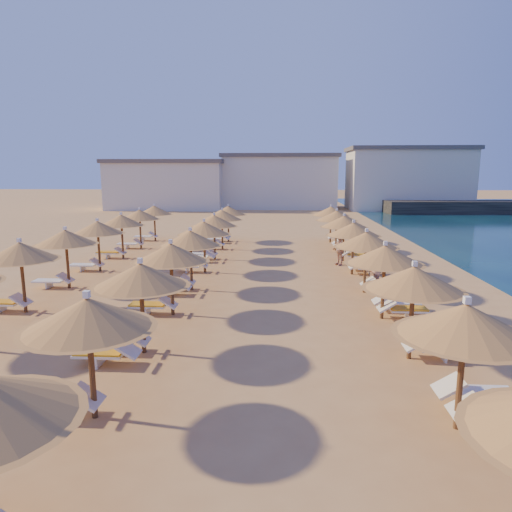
# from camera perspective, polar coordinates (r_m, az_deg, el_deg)

# --- Properties ---
(ground) EXTENTS (220.00, 220.00, 0.00)m
(ground) POSITION_cam_1_polar(r_m,az_deg,el_deg) (16.67, 0.95, -6.94)
(ground) COLOR tan
(ground) RESTS_ON ground
(jetty) EXTENTS (30.19, 5.89, 1.50)m
(jetty) POSITION_cam_1_polar(r_m,az_deg,el_deg) (63.12, 29.24, 5.36)
(jetty) COLOR black
(jetty) RESTS_ON ground
(hotel_blocks) EXTENTS (47.28, 11.07, 8.10)m
(hotel_blocks) POSITION_cam_1_polar(r_m,az_deg,el_deg) (62.08, 4.59, 9.32)
(hotel_blocks) COLOR silver
(hotel_blocks) RESTS_ON ground
(parasol_row_east) EXTENTS (2.71, 33.63, 2.70)m
(parasol_row_east) POSITION_cam_1_polar(r_m,az_deg,el_deg) (17.64, 14.61, 1.01)
(parasol_row_east) COLOR brown
(parasol_row_east) RESTS_ON ground
(parasol_row_west) EXTENTS (2.71, 33.63, 2.70)m
(parasol_row_west) POSITION_cam_1_polar(r_m,az_deg,el_deg) (17.70, -9.28, 1.25)
(parasol_row_west) COLOR brown
(parasol_row_west) RESTS_ON ground
(parasol_row_inland) EXTENTS (2.71, 26.76, 2.70)m
(parasol_row_inland) POSITION_cam_1_polar(r_m,az_deg,el_deg) (22.63, -20.82, 2.71)
(parasol_row_inland) COLOR brown
(parasol_row_inland) RESTS_ON ground
(loungers) EXTENTS (15.78, 31.56, 0.66)m
(loungers) POSITION_cam_1_polar(r_m,az_deg,el_deg) (18.36, -4.00, -4.20)
(loungers) COLOR white
(loungers) RESTS_ON ground
(beachgoer_b) EXTENTS (1.07, 1.14, 1.87)m
(beachgoer_b) POSITION_cam_1_polar(r_m,az_deg,el_deg) (19.84, 14.50, -1.65)
(beachgoer_b) COLOR tan
(beachgoer_b) RESTS_ON ground
(beachgoer_c) EXTENTS (0.87, 1.00, 1.62)m
(beachgoer_c) POSITION_cam_1_polar(r_m,az_deg,el_deg) (24.99, 10.39, 0.70)
(beachgoer_c) COLOR tan
(beachgoer_c) RESTS_ON ground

